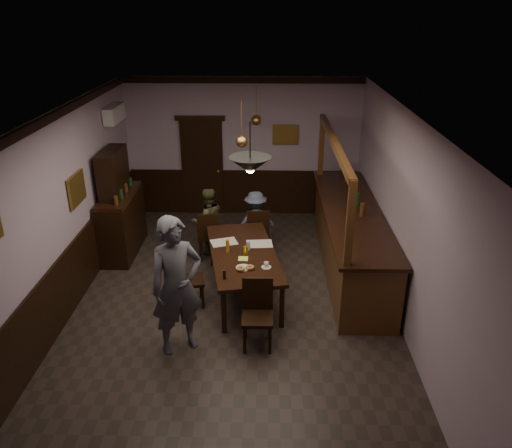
{
  "coord_description": "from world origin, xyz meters",
  "views": [
    {
      "loc": [
        0.52,
        -6.48,
        4.38
      ],
      "look_at": [
        0.35,
        0.75,
        1.15
      ],
      "focal_mm": 35.0,
      "sensor_mm": 36.0,
      "label": 1
    }
  ],
  "objects_px": {
    "pendant_brass_mid": "(242,141)",
    "pendant_brass_far": "(256,120)",
    "person_standing": "(177,286)",
    "pendant_iron": "(250,165)",
    "dining_table": "(243,256)",
    "person_seated_left": "(208,221)",
    "person_seated_right": "(256,221)",
    "chair_far_right": "(258,230)",
    "coffee_cup": "(266,264)",
    "sideboard": "(120,213)",
    "chair_side": "(186,277)",
    "chair_far_left": "(209,234)",
    "bar_counter": "(350,237)",
    "chair_near": "(258,310)",
    "soda_can": "(245,250)"
  },
  "relations": [
    {
      "from": "dining_table",
      "to": "chair_far_left",
      "type": "distance_m",
      "value": 1.36
    },
    {
      "from": "person_standing",
      "to": "bar_counter",
      "type": "distance_m",
      "value": 3.55
    },
    {
      "from": "pendant_brass_far",
      "to": "coffee_cup",
      "type": "bearing_deg",
      "value": -85.83
    },
    {
      "from": "chair_far_left",
      "to": "person_standing",
      "type": "bearing_deg",
      "value": 81.13
    },
    {
      "from": "chair_far_left",
      "to": "pendant_iron",
      "type": "xyz_separation_m",
      "value": [
        0.83,
        -1.95,
        1.92
      ]
    },
    {
      "from": "person_seated_right",
      "to": "chair_side",
      "type": "bearing_deg",
      "value": 46.0
    },
    {
      "from": "dining_table",
      "to": "soda_can",
      "type": "relative_size",
      "value": 19.55
    },
    {
      "from": "sideboard",
      "to": "pendant_brass_far",
      "type": "height_order",
      "value": "pendant_brass_far"
    },
    {
      "from": "chair_far_right",
      "to": "bar_counter",
      "type": "bearing_deg",
      "value": 158.68
    },
    {
      "from": "person_standing",
      "to": "bar_counter",
      "type": "relative_size",
      "value": 0.47
    },
    {
      "from": "bar_counter",
      "to": "pendant_brass_far",
      "type": "relative_size",
      "value": 5.16
    },
    {
      "from": "dining_table",
      "to": "chair_far_right",
      "type": "relative_size",
      "value": 2.49
    },
    {
      "from": "sideboard",
      "to": "pendant_iron",
      "type": "relative_size",
      "value": 2.93
    },
    {
      "from": "chair_far_right",
      "to": "pendant_brass_far",
      "type": "height_order",
      "value": "pendant_brass_far"
    },
    {
      "from": "dining_table",
      "to": "person_seated_left",
      "type": "xyz_separation_m",
      "value": [
        -0.73,
        1.44,
        -0.04
      ]
    },
    {
      "from": "pendant_brass_mid",
      "to": "dining_table",
      "type": "bearing_deg",
      "value": -86.91
    },
    {
      "from": "soda_can",
      "to": "sideboard",
      "type": "height_order",
      "value": "sideboard"
    },
    {
      "from": "pendant_iron",
      "to": "pendant_brass_far",
      "type": "distance_m",
      "value": 3.31
    },
    {
      "from": "person_seated_right",
      "to": "pendant_brass_mid",
      "type": "relative_size",
      "value": 1.45
    },
    {
      "from": "person_standing",
      "to": "person_seated_left",
      "type": "distance_m",
      "value": 2.88
    },
    {
      "from": "soda_can",
      "to": "pendant_brass_far",
      "type": "relative_size",
      "value": 0.15
    },
    {
      "from": "pendant_brass_mid",
      "to": "chair_far_left",
      "type": "bearing_deg",
      "value": 159.56
    },
    {
      "from": "person_seated_left",
      "to": "person_seated_right",
      "type": "relative_size",
      "value": 1.1
    },
    {
      "from": "dining_table",
      "to": "person_seated_left",
      "type": "distance_m",
      "value": 1.61
    },
    {
      "from": "coffee_cup",
      "to": "pendant_brass_far",
      "type": "relative_size",
      "value": 0.1
    },
    {
      "from": "chair_far_right",
      "to": "person_seated_right",
      "type": "height_order",
      "value": "person_seated_right"
    },
    {
      "from": "chair_far_left",
      "to": "person_standing",
      "type": "distance_m",
      "value": 2.63
    },
    {
      "from": "pendant_iron",
      "to": "pendant_brass_far",
      "type": "relative_size",
      "value": 0.84
    },
    {
      "from": "sideboard",
      "to": "pendant_iron",
      "type": "height_order",
      "value": "pendant_iron"
    },
    {
      "from": "person_seated_left",
      "to": "chair_far_left",
      "type": "bearing_deg",
      "value": 74.23
    },
    {
      "from": "pendant_brass_mid",
      "to": "person_seated_right",
      "type": "bearing_deg",
      "value": 72.9
    },
    {
      "from": "coffee_cup",
      "to": "soda_can",
      "type": "relative_size",
      "value": 0.67
    },
    {
      "from": "chair_near",
      "to": "pendant_iron",
      "type": "bearing_deg",
      "value": 101.5
    },
    {
      "from": "chair_far_left",
      "to": "bar_counter",
      "type": "bearing_deg",
      "value": 168.25
    },
    {
      "from": "pendant_iron",
      "to": "chair_near",
      "type": "bearing_deg",
      "value": -77.87
    },
    {
      "from": "chair_side",
      "to": "sideboard",
      "type": "bearing_deg",
      "value": 26.94
    },
    {
      "from": "person_seated_right",
      "to": "person_standing",
      "type": "bearing_deg",
      "value": 55.95
    },
    {
      "from": "coffee_cup",
      "to": "sideboard",
      "type": "relative_size",
      "value": 0.04
    },
    {
      "from": "pendant_brass_mid",
      "to": "chair_side",
      "type": "bearing_deg",
      "value": -122.28
    },
    {
      "from": "pendant_brass_mid",
      "to": "pendant_brass_far",
      "type": "height_order",
      "value": "same"
    },
    {
      "from": "pendant_brass_far",
      "to": "sideboard",
      "type": "bearing_deg",
      "value": -156.85
    },
    {
      "from": "chair_near",
      "to": "person_seated_right",
      "type": "xyz_separation_m",
      "value": [
        -0.1,
        2.9,
        0.05
      ]
    },
    {
      "from": "chair_far_left",
      "to": "pendant_iron",
      "type": "relative_size",
      "value": 1.38
    },
    {
      "from": "soda_can",
      "to": "pendant_brass_mid",
      "type": "bearing_deg",
      "value": 95.22
    },
    {
      "from": "person_standing",
      "to": "pendant_iron",
      "type": "xyz_separation_m",
      "value": [
        0.95,
        0.64,
        1.46
      ]
    },
    {
      "from": "person_seated_right",
      "to": "pendant_iron",
      "type": "xyz_separation_m",
      "value": [
        -0.01,
        -2.39,
        1.85
      ]
    },
    {
      "from": "sideboard",
      "to": "bar_counter",
      "type": "bearing_deg",
      "value": -7.08
    },
    {
      "from": "coffee_cup",
      "to": "sideboard",
      "type": "distance_m",
      "value": 3.35
    },
    {
      "from": "chair_far_left",
      "to": "person_seated_left",
      "type": "xyz_separation_m",
      "value": [
        -0.05,
        0.27,
        0.13
      ]
    },
    {
      "from": "person_seated_left",
      "to": "pendant_iron",
      "type": "distance_m",
      "value": 2.99
    }
  ]
}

